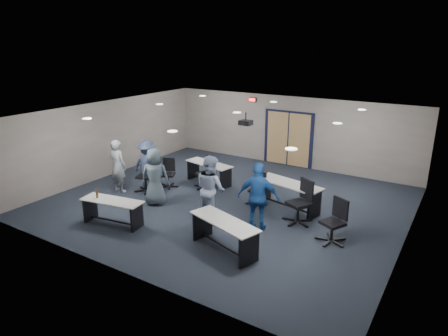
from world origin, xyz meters
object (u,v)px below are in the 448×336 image
Objects in this scene: table_front_right at (224,230)px; table_back_left at (209,170)px; table_back_right at (289,191)px; chair_loose_left at (145,175)px; table_front_left at (112,208)px; person_lightblue at (211,188)px; chair_loose_right at (333,221)px; chair_back_b at (205,173)px; person_plaid at (155,177)px; chair_back_a at (168,173)px; chair_back_d at (299,202)px; chair_back_c at (257,189)px; person_back at (148,165)px; person_gray at (118,166)px; person_navy at (258,197)px.

table_front_right reaches higher than table_back_left.
table_back_right is 1.88× the size of chair_loose_left.
person_lightblue is at bearing 28.62° from table_front_left.
chair_loose_left is at bearing -155.16° from chair_loose_right.
chair_back_b is at bearing 148.80° from table_front_right.
chair_loose_right is 5.25m from person_plaid.
chair_back_d reaches higher than chair_back_a.
person_plaid reaches higher than chair_back_c.
chair_back_a is 0.74m from person_back.
table_back_left is (-2.90, 3.64, -0.03)m from table_front_right.
table_front_right is at bearing -112.72° from chair_loose_right.
table_back_left is 2.98m from person_lightblue.
person_plaid is (0.61, -1.30, 0.38)m from chair_back_a.
person_plaid is 0.94× the size of person_lightblue.
chair_loose_left is (-1.44, -1.28, 0.04)m from chair_back_b.
person_navy is (5.12, -0.10, 0.05)m from person_gray.
chair_back_c is at bearing -2.68° from chair_loose_left.
person_lightblue is (-3.20, -0.50, 0.36)m from chair_loose_right.
person_navy is at bearing -43.06° from chair_back_a.
table_front_right is 1.15× the size of person_plaid.
chair_back_b reaches higher than chair_back_a.
person_back is at bearing -138.32° from person_gray.
chair_back_c is 1.79m from person_navy.
chair_back_c is 0.86× the size of chair_loose_left.
chair_loose_left is 0.32m from person_back.
person_plaid is at bearing -78.50° from chair_back_b.
person_gray is (-1.10, -1.14, 0.38)m from chair_back_a.
chair_back_a is at bearing -134.08° from person_back.
person_gray is at bearing -122.16° from table_back_left.
table_back_right is at bearing -106.63° from person_navy.
chair_back_d is 1.25m from person_navy.
chair_back_c is at bearing -170.07° from chair_back_d.
chair_back_a is (-3.84, 2.58, -0.04)m from table_front_right.
person_gray is at bearing 18.80° from person_lightblue.
chair_back_c is (3.19, 0.28, -0.00)m from chair_back_a.
chair_back_c is 0.53× the size of person_navy.
chair_back_b is at bearing -170.50° from chair_loose_right.
table_back_left is 1.07× the size of person_plaid.
chair_loose_right is at bearing -34.22° from chair_back_a.
chair_back_c is at bearing -176.83° from chair_loose_right.
table_front_right is at bearing -2.65° from table_front_left.
chair_loose_right reaches higher than table_front_right.
table_front_right is 5.16m from person_gray.
person_navy is (1.38, 0.12, 0.00)m from person_lightblue.
person_navy is 1.10× the size of person_back.
table_back_right is 0.92m from chair_back_d.
chair_loose_left is 3.10m from person_lightblue.
chair_loose_left is 0.92m from person_gray.
person_navy reaches higher than chair_back_a.
table_front_right is (3.26, 0.40, 0.04)m from table_front_left.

